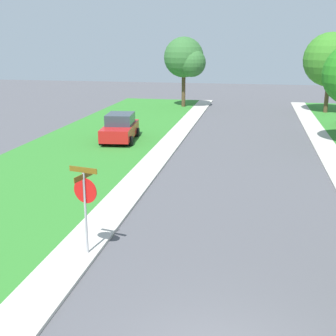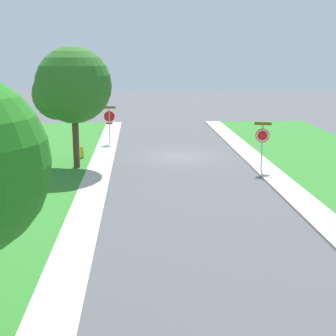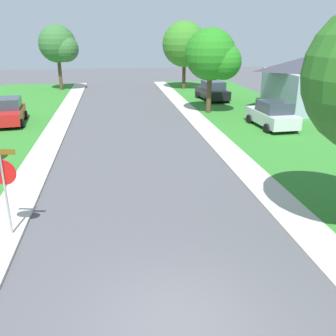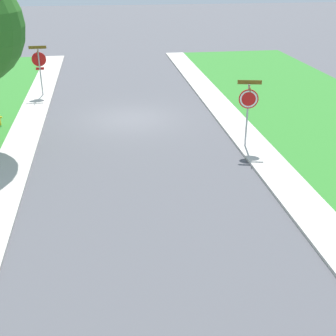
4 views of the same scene
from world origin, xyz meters
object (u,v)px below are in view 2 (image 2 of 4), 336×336
stop_sign_far_corner (262,138)px  tree_across_left (70,88)px  fire_hydrant (82,152)px  stop_sign_near_corner (109,119)px

stop_sign_far_corner → tree_across_left: bearing=-8.9°
stop_sign_far_corner → tree_across_left: 11.02m
fire_hydrant → stop_sign_near_corner: bearing=-106.9°
stop_sign_far_corner → fire_hydrant: (10.30, -4.13, -1.45)m
stop_sign_near_corner → stop_sign_far_corner: (-8.82, 9.00, 0.01)m
tree_across_left → fire_hydrant: 4.82m
stop_sign_near_corner → stop_sign_far_corner: 12.60m
stop_sign_near_corner → tree_across_left: (1.74, 7.35, 2.70)m
stop_sign_far_corner → fire_hydrant: 11.19m
stop_sign_near_corner → fire_hydrant: bearing=73.1°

